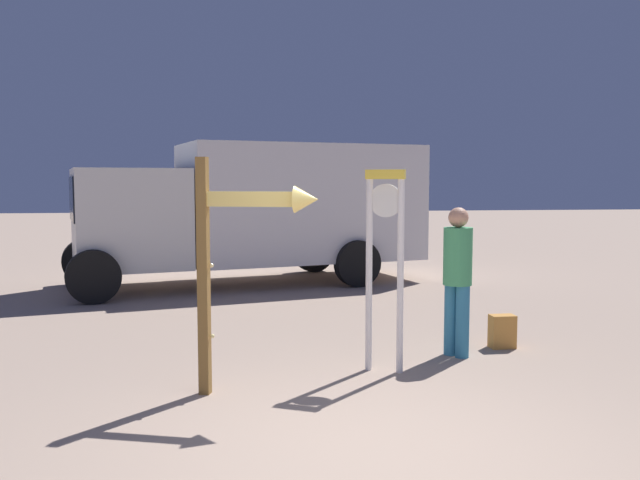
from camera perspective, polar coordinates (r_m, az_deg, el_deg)
name	(u,v)px	position (r m, az deg, el deg)	size (l,w,h in m)	color
ground_plane	(374,453)	(5.32, 4.56, -17.48)	(80.00, 80.00, 0.00)	tan
standing_clock	(385,251)	(7.17, 5.50, -0.94)	(0.41, 0.26, 2.15)	white
arrow_sign	(243,240)	(6.31, -6.49, -0.02)	(1.15, 0.52, 2.26)	brown
person_near_clock	(457,274)	(7.95, 11.53, -2.80)	(0.33, 0.33, 1.73)	teal
backpack	(502,332)	(8.61, 15.11, -7.47)	(0.30, 0.23, 0.41)	#CB8438
box_truck_near	(261,207)	(13.45, -5.00, 2.77)	(7.26, 4.04, 2.75)	silver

